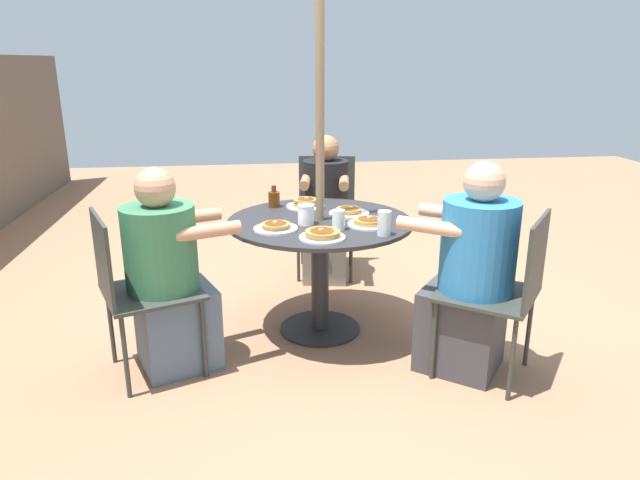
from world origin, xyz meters
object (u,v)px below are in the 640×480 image
Objects in this scene: pancake_plate_c at (276,227)px; drinking_glass_b at (384,223)px; patio_chair_east at (133,284)px; pancake_plate_d at (322,235)px; patio_chair_north at (326,206)px; diner_south at (470,280)px; syrup_bottle at (274,199)px; pancake_plate_b at (349,212)px; drinking_glass_a at (339,220)px; diner_east at (169,281)px; patio_chair_south at (505,286)px; diner_north at (325,215)px; pancake_plate_a at (305,204)px; pancake_plate_e at (369,223)px; patio_table at (320,244)px; coffee_cup at (306,214)px.

drinking_glass_b reaches higher than pancake_plate_c.
pancake_plate_d is (0.03, -0.97, 0.21)m from patio_chair_east.
diner_south reaches higher than patio_chair_north.
patio_chair_north is 3.64× the size of pancake_plate_c.
pancake_plate_c is at bearing 177.90° from syrup_bottle.
pancake_plate_b is 0.33m from drinking_glass_a.
patio_chair_north is at bearing 122.13° from diner_east.
drinking_glass_a is at bearing 159.92° from pancake_plate_b.
diner_east is at bearing 97.27° from drinking_glass_a.
patio_chair_north is 1.00× the size of patio_chair_south.
diner_south is 8.50× the size of drinking_glass_b.
drinking_glass_b is at bearing -166.13° from pancake_plate_b.
pancake_plate_b reaches higher than pancake_plate_c.
diner_north reaches higher than pancake_plate_a.
patio_chair_east is 1.33m from drinking_glass_b.
diner_east is 0.84m from pancake_plate_d.
patio_chair_north reaches higher than drinking_glass_b.
pancake_plate_a is (0.97, 0.91, 0.22)m from patio_chair_south.
pancake_plate_d is (0.19, 0.75, 0.22)m from diner_south.
diner_east is at bearing 99.03° from pancake_plate_e.
patio_table is 4.46× the size of pancake_plate_e.
patio_table is at bearing 40.32° from drinking_glass_b.
diner_north is at bearing -8.65° from pancake_plate_d.
coffee_cup reaches higher than pancake_plate_e.
patio_table is 7.84× the size of syrup_bottle.
diner_north is at bearing -9.91° from patio_table.
patio_table is 1.23× the size of patio_chair_south.
coffee_cup is (0.47, 0.81, 0.26)m from diner_south.
pancake_plate_c is (-1.07, 0.43, 0.23)m from diner_north.
patio_chair_east is 8.00× the size of drinking_glass_a.
drinking_glass_b is (-0.19, -0.04, 0.05)m from pancake_plate_e.
pancake_plate_a is at bearing 48.59° from pancake_plate_b.
pancake_plate_a is 0.56m from pancake_plate_e.
pancake_plate_a is 1.76× the size of syrup_bottle.
diner_north reaches higher than patio_chair_south.
patio_chair_east is at bearing 119.78° from patio_chair_south.
diner_south is 1.18m from pancake_plate_a.
pancake_plate_b is 1.00× the size of pancake_plate_e.
drinking_glass_b is (-0.69, -0.55, 0.01)m from syrup_bottle.
coffee_cup is (-0.43, -0.16, 0.00)m from syrup_bottle.
patio_chair_south is at bearing -121.44° from coffee_cup.
pancake_plate_b is at bearing -57.16° from coffee_cup.
syrup_bottle is at bearing 38.39° from drinking_glass_b.
diner_south is at bearing 63.19° from patio_chair_east.
pancake_plate_b is 1.76× the size of syrup_bottle.
patio_table is 0.31m from drinking_glass_a.
patio_chair_north is 0.82× the size of diner_north.
diner_south reaches higher than diner_north.
pancake_plate_d is at bearing 144.04° from drinking_glass_a.
pancake_plate_a reaches higher than pancake_plate_b.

